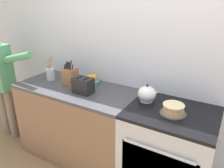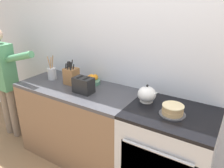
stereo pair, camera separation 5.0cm
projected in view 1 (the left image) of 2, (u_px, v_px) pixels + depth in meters
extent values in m
cube|color=silver|center=(152.00, 56.00, 2.22)|extent=(8.00, 0.04, 2.60)
cube|color=brown|center=(78.00, 124.00, 2.62)|extent=(1.39, 0.65, 0.88)
cube|color=#3D3D42|center=(76.00, 89.00, 2.44)|extent=(1.39, 0.65, 0.03)
cube|color=#B7BABF|center=(167.00, 155.00, 2.10)|extent=(0.79, 0.65, 0.89)
cylinder|color=#B7BABF|center=(157.00, 151.00, 1.72)|extent=(0.59, 0.02, 0.02)
cube|color=black|center=(172.00, 113.00, 1.93)|extent=(0.79, 0.65, 0.03)
cylinder|color=#4C4C51|center=(173.00, 113.00, 1.89)|extent=(0.23, 0.23, 0.01)
cylinder|color=tan|center=(173.00, 111.00, 1.88)|extent=(0.18, 0.18, 0.04)
cylinder|color=tan|center=(173.00, 107.00, 1.86)|extent=(0.17, 0.17, 0.04)
cylinder|color=beige|center=(174.00, 105.00, 1.85)|extent=(0.18, 0.18, 0.01)
cylinder|color=white|center=(146.00, 100.00, 2.12)|extent=(0.12, 0.12, 0.01)
ellipsoid|color=white|center=(147.00, 94.00, 2.09)|extent=(0.18, 0.18, 0.15)
cone|color=white|center=(155.00, 93.00, 2.04)|extent=(0.09, 0.04, 0.08)
sphere|color=black|center=(147.00, 85.00, 2.06)|extent=(0.02, 0.02, 0.02)
cube|color=olive|center=(70.00, 76.00, 2.49)|extent=(0.14, 0.14, 0.19)
cylinder|color=black|center=(65.00, 66.00, 2.44)|extent=(0.01, 0.03, 0.06)
cylinder|color=black|center=(67.00, 66.00, 2.41)|extent=(0.01, 0.04, 0.09)
cylinder|color=black|center=(70.00, 67.00, 2.39)|extent=(0.01, 0.04, 0.09)
cylinder|color=black|center=(66.00, 65.00, 2.46)|extent=(0.01, 0.04, 0.08)
cylinder|color=black|center=(69.00, 66.00, 2.44)|extent=(0.01, 0.04, 0.07)
cylinder|color=black|center=(72.00, 67.00, 2.43)|extent=(0.01, 0.03, 0.06)
cylinder|color=black|center=(68.00, 65.00, 2.49)|extent=(0.01, 0.03, 0.07)
cylinder|color=black|center=(71.00, 64.00, 2.46)|extent=(0.01, 0.04, 0.10)
cylinder|color=#B7BABF|center=(51.00, 74.00, 2.64)|extent=(0.10, 0.10, 0.14)
cylinder|color=#A37A51|center=(51.00, 66.00, 2.62)|extent=(0.06, 0.02, 0.24)
cylinder|color=#A37A51|center=(49.00, 67.00, 2.58)|extent=(0.06, 0.02, 0.24)
cylinder|color=#A37A51|center=(49.00, 67.00, 2.62)|extent=(0.02, 0.04, 0.22)
cylinder|color=#4C7F66|center=(90.00, 82.00, 2.53)|extent=(0.21, 0.21, 0.04)
sphere|color=orange|center=(90.00, 79.00, 2.52)|extent=(0.08, 0.08, 0.08)
sphere|color=orange|center=(90.00, 78.00, 2.54)|extent=(0.08, 0.08, 0.08)
sphere|color=orange|center=(90.00, 80.00, 2.47)|extent=(0.08, 0.08, 0.08)
sphere|color=orange|center=(94.00, 78.00, 2.55)|extent=(0.07, 0.07, 0.07)
sphere|color=orange|center=(88.00, 79.00, 2.50)|extent=(0.08, 0.08, 0.08)
cube|color=black|center=(83.00, 85.00, 2.27)|extent=(0.21, 0.13, 0.16)
cube|color=black|center=(79.00, 77.00, 2.26)|extent=(0.02, 0.09, 0.00)
cube|color=black|center=(86.00, 79.00, 2.22)|extent=(0.02, 0.09, 0.00)
cube|color=black|center=(74.00, 81.00, 2.31)|extent=(0.02, 0.02, 0.01)
cylinder|color=#7A6B5B|center=(4.00, 111.00, 3.07)|extent=(0.11, 0.11, 0.72)
cylinder|color=#7A6B5B|center=(12.00, 114.00, 3.00)|extent=(0.11, 0.11, 0.72)
cylinder|color=#4C8E60|center=(16.00, 58.00, 2.54)|extent=(0.51, 0.08, 0.21)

